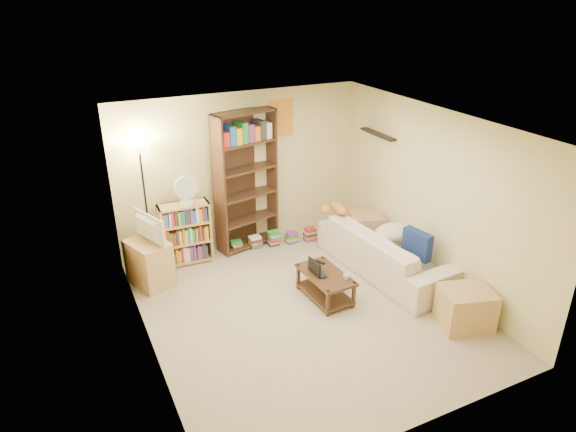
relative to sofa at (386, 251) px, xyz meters
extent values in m
plane|color=tan|center=(-1.55, -0.37, -0.34)|extent=(4.50, 4.50, 0.00)
cube|color=beige|center=(-1.55, 1.88, 0.91)|extent=(4.00, 0.04, 2.50)
cube|color=beige|center=(-1.55, -2.62, 0.91)|extent=(4.00, 0.04, 2.50)
cube|color=beige|center=(-3.55, -0.37, 0.91)|extent=(0.04, 4.50, 2.50)
cube|color=beige|center=(0.45, -0.37, 0.91)|extent=(0.04, 4.50, 2.50)
cube|color=white|center=(-1.55, -0.37, 2.16)|extent=(4.00, 4.50, 0.04)
cube|color=red|center=(-0.83, 1.87, 1.68)|extent=(0.40, 0.02, 0.58)
cube|color=black|center=(0.37, 0.93, 1.51)|extent=(0.12, 0.80, 0.03)
imported|color=beige|center=(0.00, 0.00, 0.00)|extent=(2.45, 1.26, 0.67)
cube|color=navy|center=(0.15, -0.49, 0.31)|extent=(0.21, 0.46, 0.40)
ellipsoid|color=beige|center=(0.16, 0.07, 0.24)|extent=(0.62, 0.44, 0.27)
ellipsoid|color=orange|center=(-0.32, 0.86, 0.42)|extent=(0.43, 0.22, 0.17)
sphere|color=orange|center=(-0.57, 0.85, 0.45)|extent=(0.14, 0.14, 0.14)
cube|color=#452F1A|center=(-1.18, -0.25, 0.03)|extent=(0.53, 0.89, 0.04)
cube|color=#452F1A|center=(-1.18, -0.25, -0.26)|extent=(0.50, 0.85, 0.03)
cube|color=#452F1A|center=(-1.36, -0.64, -0.14)|extent=(0.04, 0.04, 0.39)
cube|color=#452F1A|center=(-0.95, -0.62, -0.14)|extent=(0.04, 0.04, 0.39)
cube|color=#452F1A|center=(-1.40, 0.12, -0.14)|extent=(0.04, 0.04, 0.39)
cube|color=#452F1A|center=(-0.99, 0.14, -0.14)|extent=(0.04, 0.04, 0.39)
imported|color=black|center=(-1.20, -0.20, 0.06)|extent=(0.36, 0.27, 0.03)
cube|color=white|center=(-1.33, -0.20, 0.16)|extent=(0.03, 0.29, 0.19)
imported|color=silver|center=(-1.01, -0.50, 0.09)|extent=(0.09, 0.09, 0.08)
cube|color=black|center=(-1.10, 0.05, 0.06)|extent=(0.10, 0.16, 0.02)
cube|color=#D8B869|center=(-3.25, 1.17, 0.00)|extent=(0.64, 0.74, 0.67)
imported|color=black|center=(-3.25, 1.17, 0.53)|extent=(0.76, 0.55, 0.40)
cube|color=#44281A|center=(-1.54, 1.68, 0.78)|extent=(1.06, 0.55, 2.24)
cube|color=tan|center=(-2.60, 1.57, 0.15)|extent=(0.77, 0.33, 0.98)
cylinder|color=silver|center=(-2.55, 1.55, 0.66)|extent=(0.20, 0.20, 0.04)
cylinder|color=silver|center=(-2.55, 1.55, 0.76)|extent=(0.02, 0.02, 0.20)
cylinder|color=silver|center=(-2.55, 1.52, 0.92)|extent=(0.35, 0.06, 0.35)
cylinder|color=black|center=(-3.12, 1.68, -0.32)|extent=(0.29, 0.29, 0.03)
cylinder|color=black|center=(-3.12, 1.68, 0.57)|extent=(0.03, 0.03, 1.82)
cone|color=beige|center=(-3.12, 1.68, 1.52)|extent=(0.33, 0.33, 0.14)
cube|color=tan|center=(0.17, 0.80, -0.05)|extent=(0.65, 0.65, 0.58)
cube|color=tan|center=(0.10, -1.56, -0.08)|extent=(0.74, 0.67, 0.51)
cube|color=red|center=(-1.78, 1.59, -0.25)|extent=(0.20, 0.16, 0.17)
cube|color=#1966B2|center=(-1.47, 1.54, -0.23)|extent=(0.20, 0.16, 0.21)
cube|color=gold|center=(-1.16, 1.49, -0.21)|extent=(0.20, 0.16, 0.25)
cube|color=#268C33|center=(-0.85, 1.44, -0.24)|extent=(0.20, 0.16, 0.19)
cube|color=#7F338C|center=(-0.54, 1.39, -0.22)|extent=(0.20, 0.16, 0.23)
camera|label=1|loc=(-4.25, -5.43, 3.62)|focal=32.00mm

